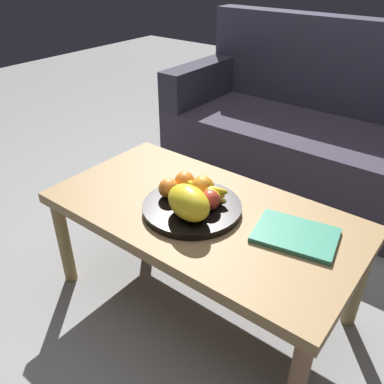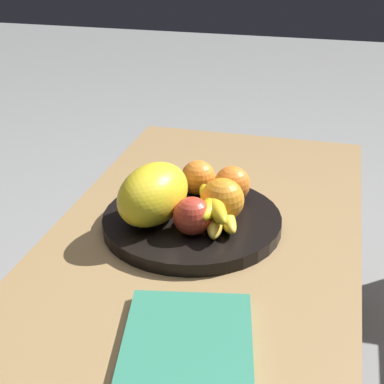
{
  "view_description": "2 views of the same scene",
  "coord_description": "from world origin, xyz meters",
  "px_view_note": "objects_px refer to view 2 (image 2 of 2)",
  "views": [
    {
      "loc": [
        0.68,
        -0.93,
        1.21
      ],
      "look_at": [
        -0.02,
        -0.03,
        0.51
      ],
      "focal_mm": 37.61,
      "sensor_mm": 36.0,
      "label": 1
    },
    {
      "loc": [
        0.91,
        0.22,
        0.99
      ],
      "look_at": [
        -0.02,
        -0.03,
        0.51
      ],
      "focal_mm": 54.35,
      "sensor_mm": 36.0,
      "label": 2
    }
  ],
  "objects_px": {
    "coffee_table": "(203,257)",
    "magazine": "(187,351)",
    "orange_right": "(232,184)",
    "apple_front": "(192,216)",
    "melon_large_front": "(153,194)",
    "banana_bunch": "(216,208)",
    "orange_front": "(222,200)",
    "orange_left": "(198,178)",
    "fruit_bowl": "(192,221)"
  },
  "relations": [
    {
      "from": "coffee_table",
      "to": "magazine",
      "type": "height_order",
      "value": "magazine"
    },
    {
      "from": "orange_right",
      "to": "magazine",
      "type": "height_order",
      "value": "orange_right"
    },
    {
      "from": "orange_right",
      "to": "apple_front",
      "type": "distance_m",
      "value": 0.15
    },
    {
      "from": "melon_large_front",
      "to": "banana_bunch",
      "type": "relative_size",
      "value": 0.99
    },
    {
      "from": "orange_front",
      "to": "orange_left",
      "type": "bearing_deg",
      "value": -143.85
    },
    {
      "from": "orange_left",
      "to": "magazine",
      "type": "relative_size",
      "value": 0.28
    },
    {
      "from": "coffee_table",
      "to": "fruit_bowl",
      "type": "bearing_deg",
      "value": -131.22
    },
    {
      "from": "banana_bunch",
      "to": "coffee_table",
      "type": "bearing_deg",
      "value": -68.88
    },
    {
      "from": "orange_left",
      "to": "orange_right",
      "type": "bearing_deg",
      "value": 79.26
    },
    {
      "from": "coffee_table",
      "to": "fruit_bowl",
      "type": "height_order",
      "value": "fruit_bowl"
    },
    {
      "from": "orange_front",
      "to": "apple_front",
      "type": "xyz_separation_m",
      "value": [
        0.06,
        -0.04,
        -0.01
      ]
    },
    {
      "from": "melon_large_front",
      "to": "orange_left",
      "type": "height_order",
      "value": "melon_large_front"
    },
    {
      "from": "melon_large_front",
      "to": "magazine",
      "type": "height_order",
      "value": "melon_large_front"
    },
    {
      "from": "coffee_table",
      "to": "orange_front",
      "type": "height_order",
      "value": "orange_front"
    },
    {
      "from": "coffee_table",
      "to": "apple_front",
      "type": "bearing_deg",
      "value": -16.53
    },
    {
      "from": "melon_large_front",
      "to": "banana_bunch",
      "type": "bearing_deg",
      "value": 100.24
    },
    {
      "from": "orange_front",
      "to": "magazine",
      "type": "xyz_separation_m",
      "value": [
        0.35,
        0.02,
        -0.06
      ]
    },
    {
      "from": "coffee_table",
      "to": "magazine",
      "type": "xyz_separation_m",
      "value": [
        0.32,
        0.05,
        0.06
      ]
    },
    {
      "from": "magazine",
      "to": "apple_front",
      "type": "bearing_deg",
      "value": -178.13
    },
    {
      "from": "coffee_table",
      "to": "apple_front",
      "type": "relative_size",
      "value": 15.71
    },
    {
      "from": "orange_left",
      "to": "apple_front",
      "type": "relative_size",
      "value": 1.02
    },
    {
      "from": "orange_front",
      "to": "fruit_bowl",
      "type": "bearing_deg",
      "value": -90.8
    },
    {
      "from": "fruit_bowl",
      "to": "magazine",
      "type": "relative_size",
      "value": 1.36
    },
    {
      "from": "fruit_bowl",
      "to": "banana_bunch",
      "type": "xyz_separation_m",
      "value": [
        0.02,
        0.05,
        0.04
      ]
    },
    {
      "from": "melon_large_front",
      "to": "orange_right",
      "type": "height_order",
      "value": "melon_large_front"
    },
    {
      "from": "coffee_table",
      "to": "melon_large_front",
      "type": "xyz_separation_m",
      "value": [
        0.01,
        -0.09,
        0.13
      ]
    },
    {
      "from": "fruit_bowl",
      "to": "orange_left",
      "type": "bearing_deg",
      "value": -172.96
    },
    {
      "from": "apple_front",
      "to": "magazine",
      "type": "height_order",
      "value": "apple_front"
    },
    {
      "from": "orange_left",
      "to": "apple_front",
      "type": "bearing_deg",
      "value": 10.12
    },
    {
      "from": "melon_large_front",
      "to": "magazine",
      "type": "xyz_separation_m",
      "value": [
        0.31,
        0.15,
        -0.07
      ]
    },
    {
      "from": "fruit_bowl",
      "to": "orange_left",
      "type": "distance_m",
      "value": 0.11
    },
    {
      "from": "orange_front",
      "to": "magazine",
      "type": "relative_size",
      "value": 0.33
    },
    {
      "from": "orange_front",
      "to": "apple_front",
      "type": "height_order",
      "value": "orange_front"
    },
    {
      "from": "apple_front",
      "to": "orange_left",
      "type": "bearing_deg",
      "value": -169.88
    },
    {
      "from": "coffee_table",
      "to": "melon_large_front",
      "type": "distance_m",
      "value": 0.16
    },
    {
      "from": "apple_front",
      "to": "banana_bunch",
      "type": "height_order",
      "value": "apple_front"
    },
    {
      "from": "orange_front",
      "to": "orange_right",
      "type": "bearing_deg",
      "value": 178.11
    },
    {
      "from": "fruit_bowl",
      "to": "melon_large_front",
      "type": "relative_size",
      "value": 2.02
    },
    {
      "from": "coffee_table",
      "to": "banana_bunch",
      "type": "distance_m",
      "value": 0.11
    },
    {
      "from": "banana_bunch",
      "to": "magazine",
      "type": "xyz_separation_m",
      "value": [
        0.33,
        0.03,
        -0.05
      ]
    },
    {
      "from": "orange_front",
      "to": "magazine",
      "type": "distance_m",
      "value": 0.35
    },
    {
      "from": "melon_large_front",
      "to": "fruit_bowl",
      "type": "bearing_deg",
      "value": 119.62
    },
    {
      "from": "apple_front",
      "to": "melon_large_front",
      "type": "bearing_deg",
      "value": -108.34
    },
    {
      "from": "apple_front",
      "to": "magazine",
      "type": "distance_m",
      "value": 0.3
    },
    {
      "from": "orange_left",
      "to": "banana_bunch",
      "type": "relative_size",
      "value": 0.41
    },
    {
      "from": "orange_right",
      "to": "apple_front",
      "type": "xyz_separation_m",
      "value": [
        0.14,
        -0.04,
        -0.0
      ]
    },
    {
      "from": "banana_bunch",
      "to": "melon_large_front",
      "type": "bearing_deg",
      "value": -79.76
    },
    {
      "from": "coffee_table",
      "to": "apple_front",
      "type": "xyz_separation_m",
      "value": [
        0.04,
        -0.01,
        0.11
      ]
    },
    {
      "from": "orange_left",
      "to": "fruit_bowl",
      "type": "bearing_deg",
      "value": 7.04
    },
    {
      "from": "fruit_bowl",
      "to": "magazine",
      "type": "distance_m",
      "value": 0.36
    }
  ]
}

